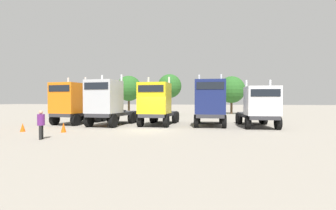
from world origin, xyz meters
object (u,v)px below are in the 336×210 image
(semi_truck_orange, at_px, (72,103))
(semi_truck_silver, at_px, (108,102))
(semi_truck_navy, at_px, (210,102))
(semi_truck_yellow, at_px, (157,104))
(visitor_with_camera, at_px, (41,123))
(traffic_cone_near, at_px, (23,127))
(semi_truck_white, at_px, (259,107))
(traffic_cone_mid, at_px, (64,127))

(semi_truck_orange, xyz_separation_m, semi_truck_silver, (3.79, -0.77, 0.09))
(semi_truck_orange, bearing_deg, semi_truck_navy, 97.98)
(semi_truck_yellow, bearing_deg, semi_truck_silver, -75.57)
(visitor_with_camera, relative_size, traffic_cone_near, 2.72)
(semi_truck_silver, distance_m, traffic_cone_near, 6.62)
(semi_truck_white, bearing_deg, semi_truck_orange, -92.56)
(semi_truck_white, height_order, visitor_with_camera, semi_truck_white)
(semi_truck_navy, distance_m, visitor_with_camera, 12.85)
(semi_truck_silver, relative_size, traffic_cone_mid, 9.23)
(visitor_with_camera, height_order, traffic_cone_near, visitor_with_camera)
(semi_truck_silver, bearing_deg, traffic_cone_near, -38.09)
(visitor_with_camera, xyz_separation_m, traffic_cone_mid, (-0.57, 3.03, -0.61))
(semi_truck_white, xyz_separation_m, traffic_cone_mid, (-13.84, -5.49, -1.35))
(semi_truck_navy, height_order, traffic_cone_mid, semi_truck_navy)
(semi_truck_silver, height_order, visitor_with_camera, semi_truck_silver)
(semi_truck_orange, relative_size, semi_truck_navy, 1.00)
(semi_truck_navy, bearing_deg, traffic_cone_near, -66.91)
(semi_truck_navy, height_order, traffic_cone_near, semi_truck_navy)
(semi_truck_white, relative_size, traffic_cone_near, 10.67)
(semi_truck_orange, relative_size, traffic_cone_mid, 8.82)
(traffic_cone_mid, bearing_deg, semi_truck_silver, 74.72)
(semi_truck_orange, height_order, semi_truck_navy, semi_truck_navy)
(semi_truck_navy, relative_size, visitor_with_camera, 3.65)
(semi_truck_orange, distance_m, semi_truck_silver, 3.87)
(semi_truck_silver, xyz_separation_m, traffic_cone_near, (-4.32, -4.71, -1.73))
(semi_truck_orange, xyz_separation_m, semi_truck_white, (16.40, 0.18, -0.25))
(semi_truck_silver, height_order, traffic_cone_near, semi_truck_silver)
(semi_truck_orange, distance_m, semi_truck_yellow, 7.91)
(semi_truck_yellow, xyz_separation_m, visitor_with_camera, (-4.79, -8.50, -0.97))
(semi_truck_orange, height_order, traffic_cone_near, semi_truck_orange)
(traffic_cone_near, bearing_deg, semi_truck_yellow, 33.74)
(traffic_cone_mid, bearing_deg, semi_truck_yellow, 45.59)
(semi_truck_orange, bearing_deg, traffic_cone_near, 0.62)
(semi_truck_orange, xyz_separation_m, traffic_cone_mid, (2.56, -5.31, -1.60))
(semi_truck_silver, distance_m, semi_truck_yellow, 4.22)
(visitor_with_camera, height_order, traffic_cone_mid, visitor_with_camera)
(semi_truck_silver, distance_m, semi_truck_white, 12.64)
(semi_truck_navy, relative_size, semi_truck_white, 0.93)
(semi_truck_silver, height_order, semi_truck_yellow, semi_truck_silver)
(semi_truck_yellow, xyz_separation_m, traffic_cone_near, (-8.43, -5.63, -1.62))
(semi_truck_orange, bearing_deg, semi_truck_silver, 84.62)
(semi_truck_silver, xyz_separation_m, visitor_with_camera, (-0.67, -7.57, -1.08))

